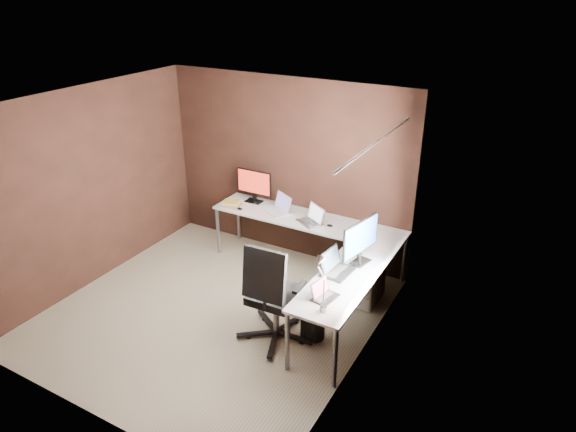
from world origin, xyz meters
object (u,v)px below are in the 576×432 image
at_px(laptop_black_small, 323,294).
at_px(desk_lamp, 321,276).
at_px(laptop_black_big, 335,267).
at_px(laptop_white, 279,208).
at_px(laptop_silver, 312,219).
at_px(book_stack, 231,204).
at_px(drawer_pedestal, 363,277).
at_px(monitor_right, 361,239).
at_px(office_chair, 274,311).
at_px(monitor_left, 254,184).
at_px(wastebasket, 313,325).

xyz_separation_m(laptop_black_small, desk_lamp, (0.03, -0.14, 0.29)).
xyz_separation_m(laptop_black_big, laptop_black_small, (0.10, -0.51, -0.01)).
bearing_deg(laptop_white, laptop_silver, 20.56).
relative_size(laptop_white, book_stack, 1.59).
height_order(drawer_pedestal, laptop_black_small, laptop_black_small).
bearing_deg(monitor_right, laptop_black_big, 167.15).
height_order(laptop_white, office_chair, office_chair).
xyz_separation_m(monitor_left, laptop_black_big, (1.79, -1.19, -0.21)).
relative_size(drawer_pedestal, office_chair, 0.50).
xyz_separation_m(drawer_pedestal, book_stack, (-2.06, 0.20, 0.47)).
relative_size(monitor_right, book_stack, 2.25).
relative_size(monitor_left, desk_lamp, 1.01).
bearing_deg(desk_lamp, office_chair, 172.73).
distance_m(laptop_white, laptop_black_big, 1.68).
height_order(monitor_left, laptop_black_small, monitor_left).
bearing_deg(monitor_right, wastebasket, 167.77).
xyz_separation_m(monitor_right, laptop_white, (-1.46, 0.74, -0.24)).
height_order(drawer_pedestal, book_stack, book_stack).
bearing_deg(desk_lamp, laptop_white, 137.15).
bearing_deg(monitor_left, wastebasket, -41.16).
distance_m(monitor_right, office_chair, 1.23).
bearing_deg(wastebasket, book_stack, 147.87).
bearing_deg(monitor_right, monitor_left, 78.27).
bearing_deg(laptop_black_small, drawer_pedestal, 10.24).
xyz_separation_m(laptop_white, office_chair, (0.83, -1.55, -0.43)).
distance_m(drawer_pedestal, desk_lamp, 1.55).
bearing_deg(laptop_black_big, book_stack, 70.39).
distance_m(laptop_black_big, book_stack, 2.18).
relative_size(laptop_white, laptop_black_small, 1.49).
distance_m(monitor_left, laptop_black_big, 2.16).
distance_m(drawer_pedestal, office_chair, 1.31).
bearing_deg(laptop_silver, drawer_pedestal, 13.91).
distance_m(laptop_silver, laptop_black_small, 1.71).
height_order(laptop_white, book_stack, laptop_white).
height_order(drawer_pedestal, monitor_right, monitor_right).
distance_m(laptop_white, book_stack, 0.70).
xyz_separation_m(drawer_pedestal, laptop_black_big, (-0.08, -0.69, 0.48)).
bearing_deg(drawer_pedestal, laptop_black_small, -88.93).
height_order(laptop_silver, desk_lamp, desk_lamp).
xyz_separation_m(laptop_black_big, desk_lamp, (0.13, -0.65, 0.28)).
xyz_separation_m(laptop_white, desk_lamp, (1.44, -1.71, 0.28)).
bearing_deg(office_chair, book_stack, 134.79).
bearing_deg(laptop_white, book_stack, -136.92).
relative_size(laptop_black_small, book_stack, 1.07).
relative_size(laptop_white, office_chair, 0.37).
bearing_deg(laptop_white, drawer_pedestal, 15.11).
bearing_deg(wastebasket, drawer_pedestal, 78.39).
relative_size(laptop_black_big, office_chair, 0.33).
height_order(drawer_pedestal, laptop_silver, laptop_silver).
distance_m(book_stack, office_chair, 2.09).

